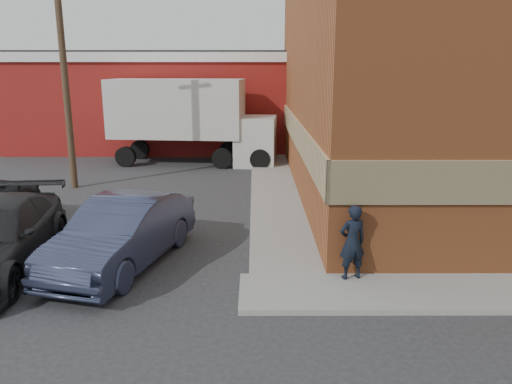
% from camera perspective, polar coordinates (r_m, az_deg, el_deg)
% --- Properties ---
extents(ground, '(90.00, 90.00, 0.00)m').
position_cam_1_polar(ground, '(11.80, 0.67, -9.84)').
color(ground, '#28282B').
rests_on(ground, ground).
extents(brick_building, '(14.25, 18.25, 9.36)m').
position_cam_1_polar(brick_building, '(21.59, 24.11, 12.69)').
color(brick_building, '#AA562C').
rests_on(brick_building, ground).
extents(sidewalk_west, '(1.80, 18.00, 0.12)m').
position_cam_1_polar(sidewalk_west, '(20.35, 1.99, 0.72)').
color(sidewalk_west, gray).
rests_on(sidewalk_west, ground).
extents(warehouse, '(16.30, 8.30, 5.60)m').
position_cam_1_polar(warehouse, '(31.38, -11.07, 10.33)').
color(warehouse, maroon).
rests_on(warehouse, ground).
extents(utility_pole, '(2.00, 0.26, 9.00)m').
position_cam_1_polar(utility_pole, '(21.09, -21.10, 13.13)').
color(utility_pole, '#503928').
rests_on(utility_pole, ground).
extents(man, '(0.72, 0.57, 1.72)m').
position_cam_1_polar(man, '(11.41, 10.94, -5.65)').
color(man, black).
rests_on(man, sidewalk_south).
extents(sedan, '(3.02, 5.38, 1.68)m').
position_cam_1_polar(sedan, '(12.68, -15.00, -4.54)').
color(sedan, '#313753').
rests_on(sedan, ground).
extents(box_truck, '(8.67, 3.31, 4.18)m').
position_cam_1_polar(box_truck, '(25.15, -7.15, 8.65)').
color(box_truck, silver).
rests_on(box_truck, ground).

